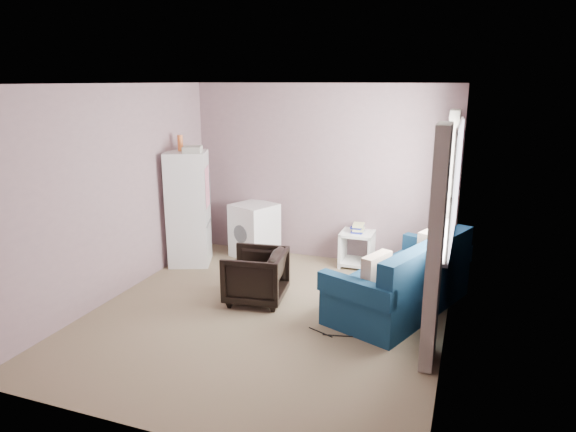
{
  "coord_description": "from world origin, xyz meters",
  "views": [
    {
      "loc": [
        2.02,
        -4.84,
        2.53
      ],
      "look_at": [
        0.05,
        0.6,
        1.0
      ],
      "focal_mm": 32.0,
      "sensor_mm": 36.0,
      "label": 1
    }
  ],
  "objects_px": {
    "sofa": "(404,284)",
    "washing_machine": "(254,229)",
    "armchair": "(256,273)",
    "side_table": "(357,246)",
    "fridge": "(189,208)"
  },
  "relations": [
    {
      "from": "armchair",
      "to": "side_table",
      "type": "xyz_separation_m",
      "value": [
        0.87,
        1.57,
        -0.05
      ]
    },
    {
      "from": "fridge",
      "to": "armchair",
      "type": "bearing_deg",
      "value": -54.09
    },
    {
      "from": "washing_machine",
      "to": "sofa",
      "type": "distance_m",
      "value": 2.6
    },
    {
      "from": "sofa",
      "to": "washing_machine",
      "type": "bearing_deg",
      "value": 175.62
    },
    {
      "from": "armchair",
      "to": "side_table",
      "type": "height_order",
      "value": "armchair"
    },
    {
      "from": "side_table",
      "to": "washing_machine",
      "type": "bearing_deg",
      "value": -176.31
    },
    {
      "from": "washing_machine",
      "to": "armchair",
      "type": "bearing_deg",
      "value": -43.73
    },
    {
      "from": "armchair",
      "to": "washing_machine",
      "type": "height_order",
      "value": "washing_machine"
    },
    {
      "from": "armchair",
      "to": "washing_machine",
      "type": "bearing_deg",
      "value": -163.87
    },
    {
      "from": "fridge",
      "to": "washing_machine",
      "type": "xyz_separation_m",
      "value": [
        0.74,
        0.58,
        -0.4
      ]
    },
    {
      "from": "fridge",
      "to": "side_table",
      "type": "distance_m",
      "value": 2.42
    },
    {
      "from": "armchair",
      "to": "fridge",
      "type": "distance_m",
      "value": 1.72
    },
    {
      "from": "fridge",
      "to": "sofa",
      "type": "xyz_separation_m",
      "value": [
        3.07,
        -0.56,
        -0.5
      ]
    },
    {
      "from": "side_table",
      "to": "sofa",
      "type": "distance_m",
      "value": 1.48
    },
    {
      "from": "armchair",
      "to": "sofa",
      "type": "relative_size",
      "value": 0.33
    }
  ]
}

